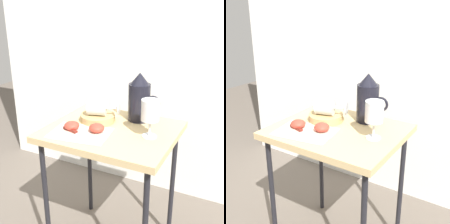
% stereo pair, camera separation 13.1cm
% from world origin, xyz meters
% --- Properties ---
extents(curtain_drape, '(2.40, 0.03, 2.29)m').
position_xyz_m(curtain_drape, '(0.00, 0.63, 1.15)').
color(curtain_drape, white).
rests_on(curtain_drape, ground_plane).
extents(table, '(0.57, 0.48, 0.67)m').
position_xyz_m(table, '(0.00, 0.00, 0.60)').
color(table, tan).
rests_on(table, ground_plane).
extents(linen_napkin, '(0.28, 0.22, 0.00)m').
position_xyz_m(linen_napkin, '(-0.10, -0.11, 0.67)').
color(linen_napkin, beige).
rests_on(linen_napkin, table).
extents(basket_tray, '(0.16, 0.16, 0.03)m').
position_xyz_m(basket_tray, '(-0.10, 0.05, 0.69)').
color(basket_tray, tan).
rests_on(basket_tray, table).
extents(pitcher, '(0.16, 0.10, 0.23)m').
position_xyz_m(pitcher, '(0.07, 0.15, 0.76)').
color(pitcher, black).
rests_on(pitcher, table).
extents(wine_glass_upright, '(0.08, 0.08, 0.16)m').
position_xyz_m(wine_glass_upright, '(0.18, -0.01, 0.78)').
color(wine_glass_upright, silver).
rests_on(wine_glass_upright, table).
extents(wine_glass_tipped_near, '(0.16, 0.11, 0.08)m').
position_xyz_m(wine_glass_tipped_near, '(-0.10, 0.04, 0.74)').
color(wine_glass_tipped_near, silver).
rests_on(wine_glass_tipped_near, basket_tray).
extents(apple_half_left, '(0.07, 0.07, 0.04)m').
position_xyz_m(apple_half_left, '(-0.15, -0.10, 0.69)').
color(apple_half_left, '#CC3D2D').
rests_on(apple_half_left, linen_napkin).
extents(apple_half_right, '(0.07, 0.07, 0.04)m').
position_xyz_m(apple_half_right, '(-0.04, -0.07, 0.69)').
color(apple_half_right, '#CC3D2D').
rests_on(apple_half_right, linen_napkin).
extents(knife, '(0.22, 0.08, 0.01)m').
position_xyz_m(knife, '(-0.11, -0.13, 0.68)').
color(knife, silver).
rests_on(knife, linen_napkin).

